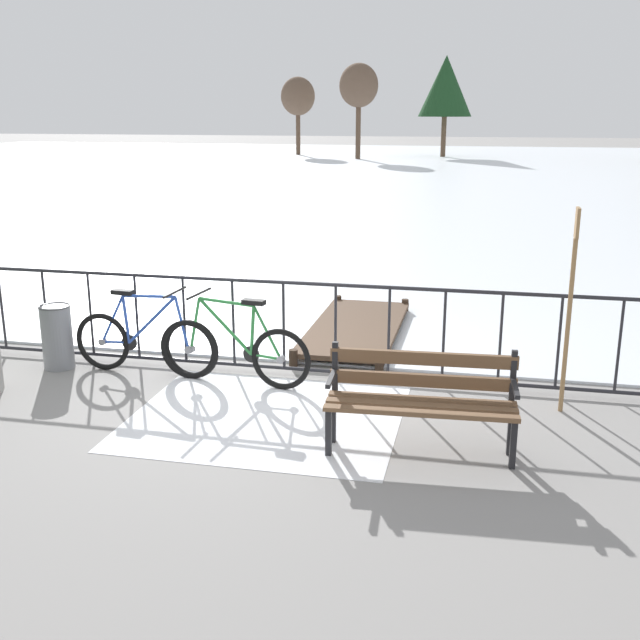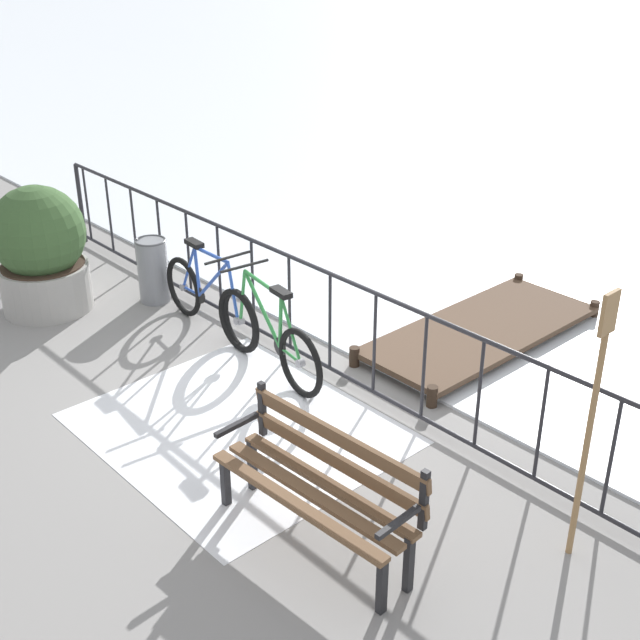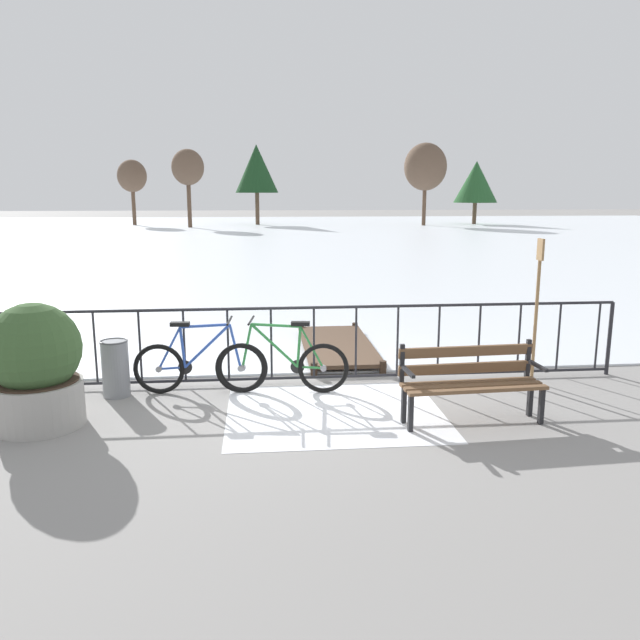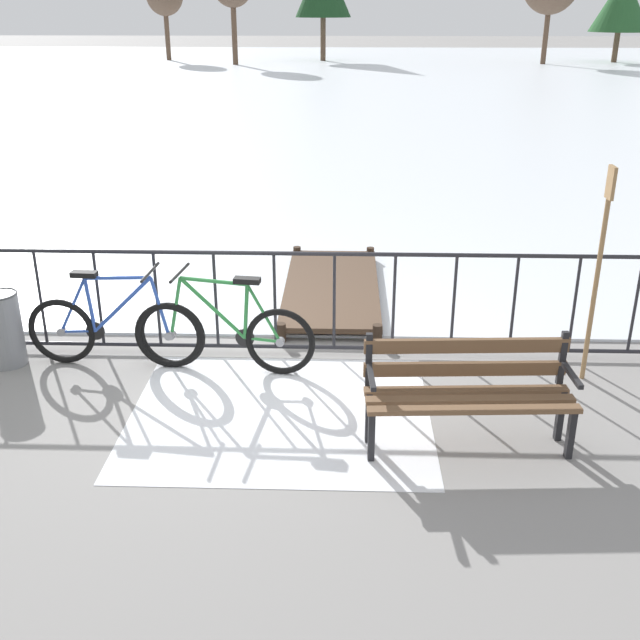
{
  "view_description": "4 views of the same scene",
  "coord_description": "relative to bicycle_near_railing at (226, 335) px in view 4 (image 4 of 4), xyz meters",
  "views": [
    {
      "loc": [
        2.37,
        -7.63,
        2.83
      ],
      "look_at": [
        0.88,
        -0.83,
        0.89
      ],
      "focal_mm": 42.4,
      "sensor_mm": 36.0,
      "label": 1
    },
    {
      "loc": [
        5.36,
        -4.72,
        4.02
      ],
      "look_at": [
        0.71,
        -0.51,
        0.91
      ],
      "focal_mm": 47.12,
      "sensor_mm": 36.0,
      "label": 2
    },
    {
      "loc": [
        -0.43,
        -8.2,
        2.58
      ],
      "look_at": [
        0.39,
        0.16,
        0.85
      ],
      "focal_mm": 35.15,
      "sensor_mm": 36.0,
      "label": 3
    },
    {
      "loc": [
        0.96,
        -6.82,
        3.23
      ],
      "look_at": [
        0.76,
        -0.85,
        0.73
      ],
      "focal_mm": 42.52,
      "sensor_mm": 36.0,
      "label": 4
    }
  ],
  "objects": [
    {
      "name": "oar_upright",
      "position": [
        3.34,
        -0.05,
        0.77
      ],
      "size": [
        0.04,
        0.16,
        1.98
      ],
      "color": "#937047",
      "rests_on": "ground"
    },
    {
      "name": "ground_plane",
      "position": [
        0.15,
        0.38,
        -0.37
      ],
      "size": [
        160.0,
        160.0,
        0.0
      ],
      "primitive_type": "plane",
      "color": "gray"
    },
    {
      "name": "snow_patch",
      "position": [
        0.57,
        -0.82,
        -0.36
      ],
      "size": [
        2.54,
        2.17,
        0.01
      ],
      "primitive_type": "cube",
      "color": "white",
      "rests_on": "ground"
    },
    {
      "name": "wooden_dock",
      "position": [
        0.96,
        2.0,
        -0.25
      ],
      "size": [
        1.1,
        2.75,
        0.2
      ],
      "color": "#4C3828",
      "rests_on": "ground"
    },
    {
      "name": "tree_far_east",
      "position": [
        16.76,
        40.98,
        2.92
      ],
      "size": [
        3.4,
        3.4,
        4.9
      ],
      "color": "brown",
      "rests_on": "ground"
    },
    {
      "name": "trash_bin",
      "position": [
        -2.13,
        0.07,
        0.0
      ],
      "size": [
        0.35,
        0.35,
        0.73
      ],
      "color": "gray",
      "rests_on": "ground"
    },
    {
      "name": "bicycle_near_railing",
      "position": [
        0.0,
        0.0,
        0.0
      ],
      "size": [
        1.71,
        0.52,
        0.97
      ],
      "color": "black",
      "rests_on": "ground"
    },
    {
      "name": "bicycle_second",
      "position": [
        -1.08,
        0.08,
        0.0
      ],
      "size": [
        1.71,
        0.52,
        0.97
      ],
      "color": "black",
      "rests_on": "ground"
    },
    {
      "name": "frozen_pond",
      "position": [
        0.15,
        28.78,
        -0.35
      ],
      "size": [
        80.0,
        56.0,
        0.03
      ],
      "primitive_type": "cube",
      "color": "silver",
      "rests_on": "ground"
    },
    {
      "name": "railing_fence",
      "position": [
        0.15,
        0.38,
        0.19
      ],
      "size": [
        9.06,
        0.06,
        1.07
      ],
      "color": "#232328",
      "rests_on": "ground"
    },
    {
      "name": "park_bench",
      "position": [
        2.07,
        -1.22,
        0.14
      ],
      "size": [
        1.62,
        0.57,
        0.89
      ],
      "color": "brown",
      "rests_on": "ground"
    }
  ]
}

